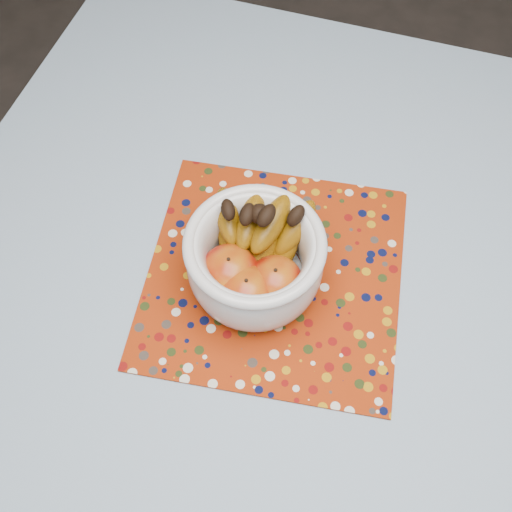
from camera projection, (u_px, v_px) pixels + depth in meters
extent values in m
plane|color=#2D2826|center=(300.00, 454.00, 1.51)|extent=(4.00, 4.00, 0.00)
cube|color=olive|center=(332.00, 349.00, 0.87)|extent=(1.20, 1.20, 0.04)
cylinder|color=olive|center=(164.00, 157.00, 1.53)|extent=(0.06, 0.06, 0.71)
cube|color=#6087A1|center=(334.00, 343.00, 0.85)|extent=(1.32, 1.32, 0.01)
cube|color=#8E2607|center=(274.00, 274.00, 0.90)|extent=(0.42, 0.42, 0.00)
cylinder|color=silver|center=(255.00, 280.00, 0.89)|extent=(0.10, 0.10, 0.01)
cylinder|color=silver|center=(255.00, 277.00, 0.88)|extent=(0.14, 0.14, 0.01)
torus|color=silver|center=(255.00, 244.00, 0.80)|extent=(0.19, 0.19, 0.02)
ellipsoid|color=maroon|center=(230.00, 273.00, 0.83)|extent=(0.09, 0.09, 0.08)
ellipsoid|color=maroon|center=(275.00, 283.00, 0.83)|extent=(0.08, 0.08, 0.07)
ellipsoid|color=maroon|center=(247.00, 293.00, 0.82)|extent=(0.08, 0.08, 0.07)
sphere|color=black|center=(259.00, 214.00, 0.80)|extent=(0.03, 0.03, 0.03)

